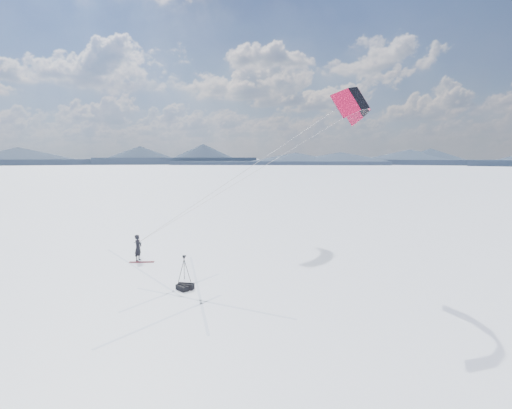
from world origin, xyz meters
The scene contains 9 objects.
ground centered at (0.00, 0.00, 0.00)m, with size 1800.00×1800.00×0.00m, color white.
horizon_hills centered at (0.00, 0.00, 3.24)m, with size 704.00×704.00×8.23m.
snow_tracks centered at (-1.44, -0.32, 0.00)m, with size 13.93×10.25×0.01m.
snowkiter centered at (-3.43, 3.22, 0.00)m, with size 0.58×0.38×1.60m, color black.
snowboard centered at (-2.96, 2.95, 0.02)m, with size 1.47×0.28×0.04m, color maroon.
tripod centered at (1.59, 0.81, 0.86)m, with size 0.60×0.65×1.34m.
gear_bag_a centered at (2.42, -0.31, 0.15)m, with size 0.83×0.53×0.34m.
gear_bag_b centered at (2.37, -0.53, 0.13)m, with size 0.73×0.55×0.30m.
power_kite centered at (9.06, 5.05, 8.88)m, with size 13.67×5.40×8.61m.
Camera 1 is at (13.86, -16.89, 6.32)m, focal length 30.00 mm.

